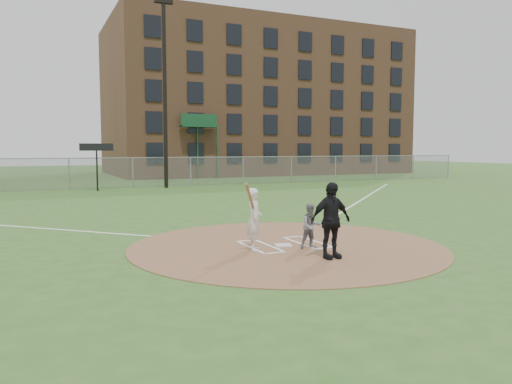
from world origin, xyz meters
name	(u,v)px	position (x,y,z in m)	size (l,w,h in m)	color
ground	(287,246)	(0.00, 0.00, 0.00)	(140.00, 140.00, 0.00)	#305B1F
dirt_circle	(287,246)	(0.00, 0.00, 0.01)	(8.40, 8.40, 0.02)	#8A6041
home_plate	(283,245)	(-0.11, -0.02, 0.03)	(0.43, 0.43, 0.03)	silver
foul_line_first	(361,200)	(9.00, 9.00, 0.01)	(0.10, 24.00, 0.01)	white
catcher	(311,226)	(0.40, -0.61, 0.61)	(0.57, 0.44, 1.17)	slate
umpire	(331,220)	(0.21, -1.82, 0.93)	(1.06, 0.44, 1.81)	black
batters_boxes	(284,244)	(0.00, 0.15, 0.03)	(2.08, 1.88, 0.01)	white
batter_at_plate	(254,219)	(-1.04, -0.20, 0.82)	(0.82, 0.99, 1.78)	silver
outfield_fence	(133,172)	(0.00, 22.00, 1.02)	(56.08, 0.08, 2.03)	slate
brick_warehouse	(254,103)	(16.00, 37.96, 7.50)	(30.00, 17.17, 15.00)	brown
light_pole	(165,87)	(2.00, 21.00, 6.61)	(1.20, 0.30, 12.22)	black
scoreboard_sign	(97,152)	(-2.50, 20.20, 2.39)	(2.00, 0.10, 2.93)	black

